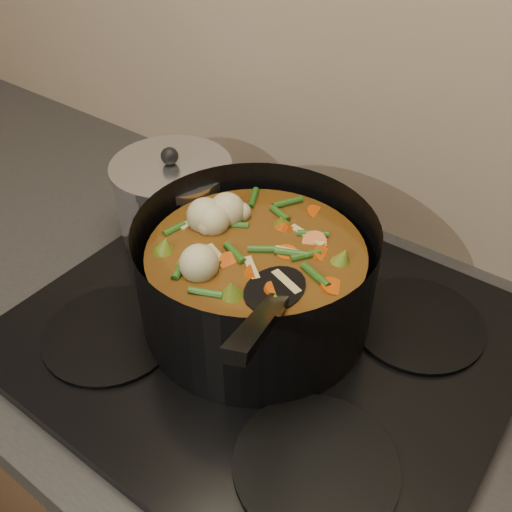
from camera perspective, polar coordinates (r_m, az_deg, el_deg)
The scene contains 4 objects.
counter at distance 1.17m, azimuth 0.68°, elevation -23.41°, with size 2.64×0.64×0.91m.
stovetop at distance 0.78m, azimuth 0.93°, elevation -7.80°, with size 0.62×0.54×0.03m.
stockpot at distance 0.74m, azimuth 0.01°, elevation -2.16°, with size 0.36×0.41×0.23m.
saucepan at distance 0.91m, azimuth -8.18°, elevation 5.75°, with size 0.19×0.19×0.15m.
Camera 1 is at (0.30, 1.50, 1.50)m, focal length 40.00 mm.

